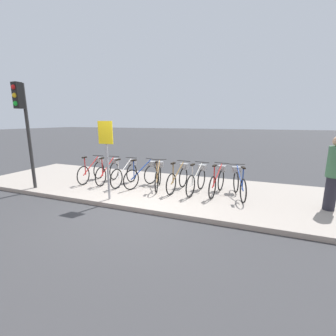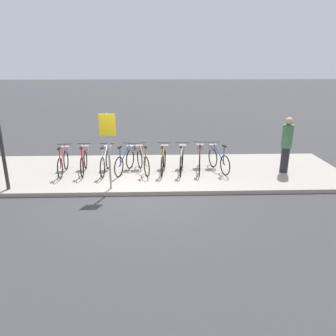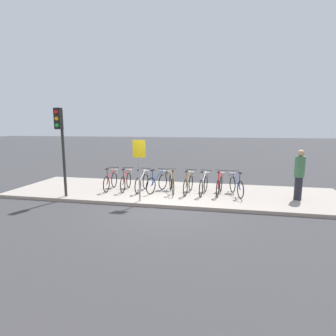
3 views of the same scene
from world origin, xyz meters
name	(u,v)px [view 1 (image 1 of 3)]	position (x,y,z in m)	size (l,w,h in m)	color
ground_plane	(132,211)	(0.00, 0.00, 0.00)	(120.00, 120.00, 0.00)	#38383A
sidewalk	(160,189)	(0.00, 1.89, 0.06)	(13.17, 3.77, 0.12)	#9E9389
parked_bicycle_0	(93,169)	(-2.58, 1.74, 0.55)	(0.46, 1.55, 0.95)	black
parked_bicycle_1	(109,170)	(-1.93, 1.81, 0.55)	(0.46, 1.54, 0.95)	black
parked_bicycle_2	(126,172)	(-1.22, 1.77, 0.55)	(0.46, 1.55, 0.95)	black
parked_bicycle_3	(144,174)	(-0.57, 1.81, 0.55)	(0.63, 1.48, 0.95)	black
parked_bicycle_4	(158,175)	(-0.03, 1.82, 0.55)	(0.59, 1.49, 0.95)	black
parked_bicycle_5	(179,177)	(0.67, 1.81, 0.55)	(0.46, 1.54, 0.95)	black
parked_bicycle_6	(198,179)	(1.27, 1.81, 0.55)	(0.46, 1.54, 0.95)	black
parked_bicycle_7	(218,180)	(1.88, 1.89, 0.55)	(0.46, 1.54, 0.95)	black
parked_bicycle_8	(239,182)	(2.47, 1.87, 0.55)	(0.58, 1.49, 0.95)	black
pedestrian	(334,172)	(4.64, 1.60, 1.08)	(0.34, 0.34, 1.81)	#23232D
traffic_light	(23,114)	(-3.81, 0.24, 2.47)	(0.24, 0.40, 3.26)	#2D2D2D
sign_post	(106,147)	(-0.88, 0.29, 1.59)	(0.44, 0.07, 2.15)	#99999E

